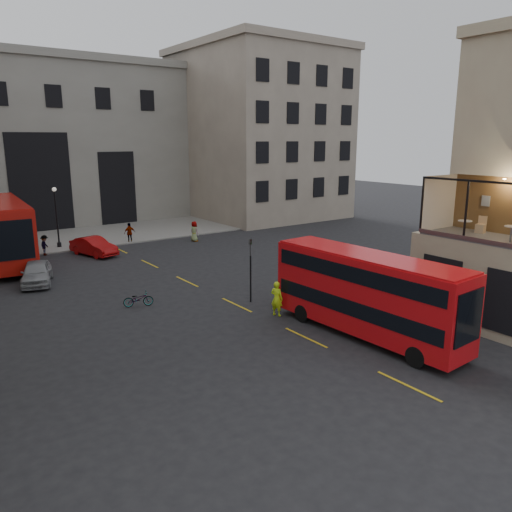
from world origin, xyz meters
TOP-DOWN VIEW (x-y plane):
  - ground at (0.00, 0.00)m, footprint 140.00×140.00m
  - gateway at (-5.00, 47.99)m, footprint 35.00×10.60m
  - building_right at (20.00, 39.97)m, footprint 16.60×18.60m
  - pavement_far at (-6.00, 38.00)m, footprint 40.00×12.00m
  - traffic_light_near at (-1.00, 12.00)m, footprint 0.16×0.20m
  - street_lamp_b at (-6.00, 34.00)m, footprint 0.36×0.36m
  - bus_near at (0.50, 4.51)m, footprint 2.80×10.35m
  - bus_far at (-10.72, 30.59)m, footprint 3.60×12.36m
  - car_a at (-10.24, 23.41)m, footprint 3.01×4.80m
  - car_b at (-4.46, 29.40)m, footprint 2.90×4.86m
  - bicycle at (-6.67, 15.15)m, footprint 1.78×1.11m
  - cyclist at (-1.20, 9.28)m, footprint 0.68×0.82m
  - pedestrian_b at (-7.70, 31.80)m, footprint 1.10×1.26m
  - pedestrian_c at (-0.06, 32.55)m, footprint 1.08×0.46m
  - pedestrian_d at (5.07, 29.61)m, footprint 0.76×1.02m
  - cafe_table_mid at (6.05, 0.75)m, footprint 0.64×0.64m
  - cafe_table_far at (5.58, 2.85)m, footprint 0.67×0.67m
  - cafe_chair_d at (7.30, 2.98)m, footprint 0.50×0.50m

SIDE VIEW (x-z plane):
  - ground at x=0.00m, z-range 0.00..0.00m
  - pavement_far at x=-6.00m, z-range 0.00..0.12m
  - bicycle at x=-6.67m, z-range 0.00..0.88m
  - car_b at x=-4.46m, z-range 0.00..1.51m
  - car_a at x=-10.24m, z-range 0.00..1.52m
  - pedestrian_b at x=-7.70m, z-range 0.00..1.69m
  - pedestrian_c at x=-0.06m, z-range 0.00..1.85m
  - pedestrian_d at x=5.07m, z-range 0.00..1.89m
  - cyclist at x=-1.20m, z-range 0.00..1.93m
  - bus_near at x=0.50m, z-range 0.25..4.35m
  - street_lamp_b at x=-6.00m, z-range -0.27..5.06m
  - traffic_light_near at x=-1.00m, z-range 0.52..4.32m
  - bus_far at x=-10.72m, z-range 0.30..5.17m
  - cafe_chair_d at x=7.30m, z-range 4.43..5.30m
  - cafe_table_mid at x=6.05m, z-range 4.73..5.53m
  - cafe_table_far at x=5.58m, z-range 4.73..5.57m
  - gateway at x=-5.00m, z-range 0.39..18.39m
  - building_right at x=20.00m, z-range 0.39..20.39m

